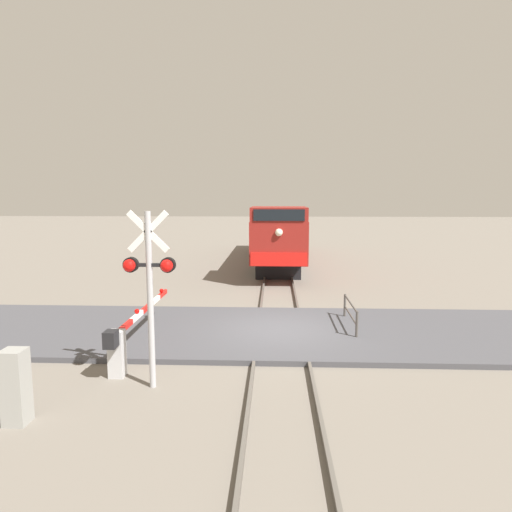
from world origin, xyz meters
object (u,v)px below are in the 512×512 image
utility_cabinet (16,387)px  guard_railing (350,312)px  locomotive (278,233)px  crossing_gate (126,337)px  crossing_signal (149,279)px

utility_cabinet → guard_railing: bearing=40.4°
locomotive → guard_railing: bearing=-81.0°
crossing_gate → guard_railing: 7.17m
crossing_signal → crossing_gate: 2.38m
crossing_signal → crossing_gate: bearing=129.7°
crossing_gate → utility_cabinet: (-1.15, -2.98, -0.04)m
crossing_gate → guard_railing: (6.32, 3.38, -0.17)m
locomotive → crossing_signal: 19.39m
locomotive → crossing_gate: size_ratio=3.05×
crossing_signal → locomotive: bearing=81.1°
locomotive → utility_cabinet: size_ratio=11.25×
locomotive → crossing_signal: size_ratio=4.09×
crossing_gate → utility_cabinet: bearing=-111.1°
crossing_signal → utility_cabinet: (-2.17, -1.74, -1.80)m
locomotive → utility_cabinet: bearing=-103.9°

